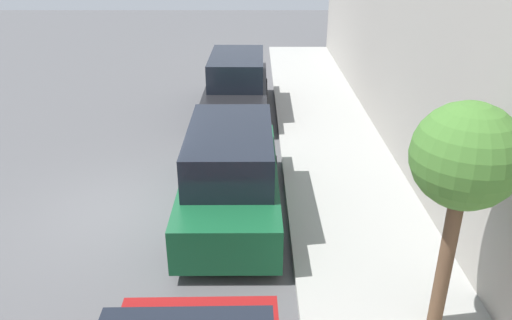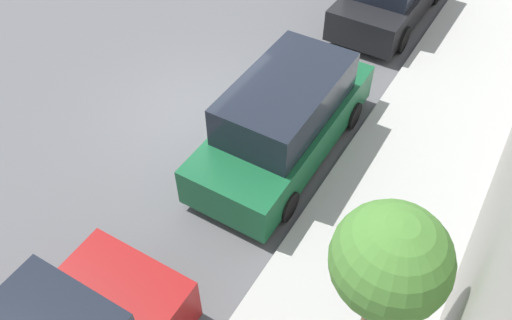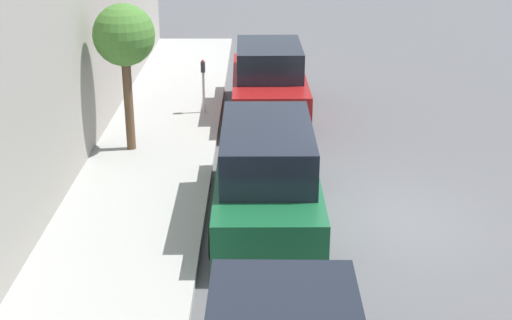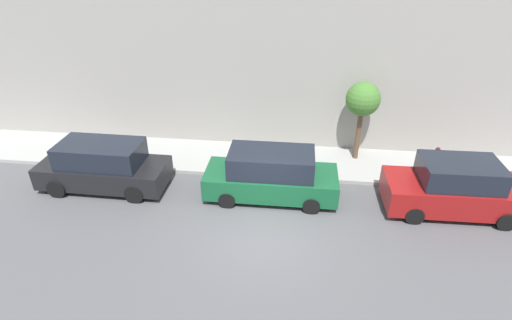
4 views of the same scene
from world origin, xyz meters
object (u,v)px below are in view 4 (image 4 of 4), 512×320
Objects in this scene: parked_suv_nearest at (456,188)px; parked_minivan_second at (271,175)px; street_tree at (363,100)px; parked_minivan_third at (103,166)px; parking_meter_near at (435,160)px.

parked_suv_nearest is 6.52m from parked_minivan_second.
street_tree is at bearing 42.66° from parked_suv_nearest.
parked_minivan_third is 12.88m from parking_meter_near.
parked_minivan_second reaches higher than parking_meter_near.
parked_minivan_third is 3.35× the size of parking_meter_near.
street_tree reaches higher than parked_minivan_third.
street_tree is at bearing -71.84° from parked_minivan_third.
parked_suv_nearest is at bearing -137.34° from street_tree.
parking_meter_near is at bearing -82.29° from parked_minivan_third.
street_tree reaches higher than parked_minivan_second.
parked_suv_nearest is 0.98× the size of parked_minivan_second.
parked_suv_nearest is 1.41× the size of street_tree.
parking_meter_near is at bearing -75.40° from parked_minivan_second.
parked_minivan_second is (0.15, 6.52, -0.01)m from parked_suv_nearest.
parked_minivan_second is 1.43× the size of street_tree.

